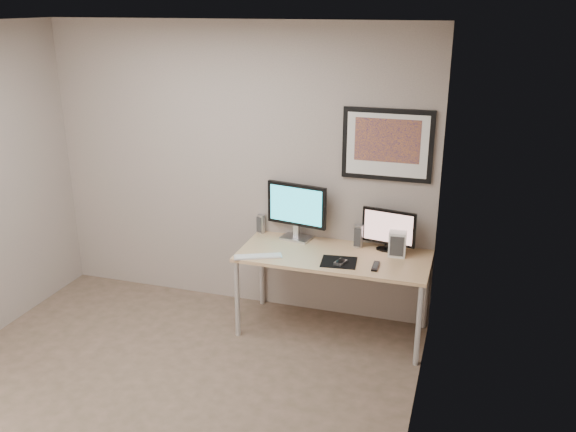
{
  "coord_description": "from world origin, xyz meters",
  "views": [
    {
      "loc": [
        2.04,
        -3.26,
        2.74
      ],
      "look_at": [
        0.67,
        1.1,
        1.12
      ],
      "focal_mm": 38.0,
      "sensor_mm": 36.0,
      "label": 1
    }
  ],
  "objects_px": {
    "keyboard": "(258,256)",
    "monitor_tv": "(389,229)",
    "desk": "(334,262)",
    "monitor_large": "(297,209)",
    "framed_art": "(387,145)",
    "fan_unit": "(397,244)",
    "speaker_right": "(358,236)",
    "speaker_left": "(261,224)"
  },
  "relations": [
    {
      "from": "framed_art",
      "to": "monitor_tv",
      "type": "distance_m",
      "value": 0.71
    },
    {
      "from": "monitor_tv",
      "to": "speaker_right",
      "type": "xyz_separation_m",
      "value": [
        -0.26,
        0.01,
        -0.1
      ]
    },
    {
      "from": "framed_art",
      "to": "monitor_tv",
      "type": "relative_size",
      "value": 1.62
    },
    {
      "from": "speaker_right",
      "to": "desk",
      "type": "bearing_deg",
      "value": -122.77
    },
    {
      "from": "framed_art",
      "to": "speaker_left",
      "type": "xyz_separation_m",
      "value": [
        -1.11,
        -0.03,
        -0.81
      ]
    },
    {
      "from": "monitor_large",
      "to": "speaker_right",
      "type": "height_order",
      "value": "monitor_large"
    },
    {
      "from": "framed_art",
      "to": "speaker_right",
      "type": "bearing_deg",
      "value": -152.54
    },
    {
      "from": "monitor_tv",
      "to": "speaker_right",
      "type": "bearing_deg",
      "value": -172.27
    },
    {
      "from": "fan_unit",
      "to": "framed_art",
      "type": "bearing_deg",
      "value": 124.45
    },
    {
      "from": "fan_unit",
      "to": "desk",
      "type": "bearing_deg",
      "value": -168.99
    },
    {
      "from": "monitor_tv",
      "to": "keyboard",
      "type": "height_order",
      "value": "monitor_tv"
    },
    {
      "from": "speaker_left",
      "to": "fan_unit",
      "type": "bearing_deg",
      "value": 10.99
    },
    {
      "from": "desk",
      "to": "speaker_left",
      "type": "xyz_separation_m",
      "value": [
        -0.76,
        0.31,
        0.15
      ]
    },
    {
      "from": "monitor_tv",
      "to": "fan_unit",
      "type": "xyz_separation_m",
      "value": [
        0.09,
        -0.1,
        -0.09
      ]
    },
    {
      "from": "speaker_right",
      "to": "speaker_left",
      "type": "bearing_deg",
      "value": 177.07
    },
    {
      "from": "framed_art",
      "to": "monitor_large",
      "type": "bearing_deg",
      "value": -173.7
    },
    {
      "from": "speaker_right",
      "to": "fan_unit",
      "type": "bearing_deg",
      "value": -15.4
    },
    {
      "from": "desk",
      "to": "monitor_tv",
      "type": "distance_m",
      "value": 0.54
    },
    {
      "from": "monitor_tv",
      "to": "speaker_right",
      "type": "relative_size",
      "value": 2.32
    },
    {
      "from": "monitor_tv",
      "to": "speaker_left",
      "type": "distance_m",
      "value": 1.18
    },
    {
      "from": "framed_art",
      "to": "monitor_tv",
      "type": "xyz_separation_m",
      "value": [
        0.07,
        -0.11,
        -0.7
      ]
    },
    {
      "from": "framed_art",
      "to": "speaker_right",
      "type": "relative_size",
      "value": 3.77
    },
    {
      "from": "speaker_left",
      "to": "fan_unit",
      "type": "distance_m",
      "value": 1.28
    },
    {
      "from": "fan_unit",
      "to": "speaker_right",
      "type": "bearing_deg",
      "value": 160.03
    },
    {
      "from": "keyboard",
      "to": "monitor_tv",
      "type": "bearing_deg",
      "value": 0.56
    },
    {
      "from": "monitor_large",
      "to": "monitor_tv",
      "type": "distance_m",
      "value": 0.82
    },
    {
      "from": "monitor_tv",
      "to": "keyboard",
      "type": "distance_m",
      "value": 1.13
    },
    {
      "from": "monitor_tv",
      "to": "keyboard",
      "type": "xyz_separation_m",
      "value": [
        -1.01,
        -0.47,
        -0.19
      ]
    },
    {
      "from": "fan_unit",
      "to": "monitor_tv",
      "type": "bearing_deg",
      "value": 129.96
    },
    {
      "from": "monitor_large",
      "to": "fan_unit",
      "type": "bearing_deg",
      "value": 2.36
    },
    {
      "from": "speaker_right",
      "to": "keyboard",
      "type": "relative_size",
      "value": 0.5
    },
    {
      "from": "monitor_large",
      "to": "keyboard",
      "type": "bearing_deg",
      "value": -101.04
    },
    {
      "from": "speaker_left",
      "to": "speaker_right",
      "type": "height_order",
      "value": "speaker_right"
    },
    {
      "from": "monitor_tv",
      "to": "monitor_large",
      "type": "bearing_deg",
      "value": -172.18
    },
    {
      "from": "speaker_right",
      "to": "keyboard",
      "type": "bearing_deg",
      "value": -146.13
    },
    {
      "from": "desk",
      "to": "keyboard",
      "type": "xyz_separation_m",
      "value": [
        -0.59,
        -0.24,
        0.07
      ]
    },
    {
      "from": "framed_art",
      "to": "fan_unit",
      "type": "distance_m",
      "value": 0.83
    },
    {
      "from": "monitor_tv",
      "to": "speaker_left",
      "type": "height_order",
      "value": "monitor_tv"
    },
    {
      "from": "desk",
      "to": "framed_art",
      "type": "height_order",
      "value": "framed_art"
    },
    {
      "from": "desk",
      "to": "keyboard",
      "type": "height_order",
      "value": "keyboard"
    },
    {
      "from": "desk",
      "to": "monitor_tv",
      "type": "bearing_deg",
      "value": 28.4
    },
    {
      "from": "desk",
      "to": "framed_art",
      "type": "xyz_separation_m",
      "value": [
        0.35,
        0.33,
        0.96
      ]
    }
  ]
}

